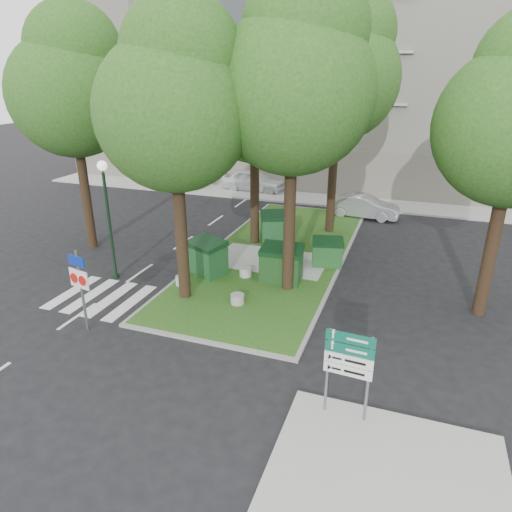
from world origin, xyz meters
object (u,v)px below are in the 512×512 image
at_px(tree_median_near_left, 176,98).
at_px(bollard_left, 182,280).
at_px(traffic_sign_pole, 80,280).
at_px(tree_median_near_right, 297,75).
at_px(tree_street_left, 72,83).
at_px(dumpster_a, 207,257).
at_px(litter_bin, 338,245).
at_px(dumpster_c, 281,264).
at_px(bollard_right, 237,299).
at_px(car_silver, 363,206).
at_px(directional_sign, 349,362).
at_px(bollard_mid, 246,272).
at_px(dumpster_d, 327,252).
at_px(car_white, 254,180).
at_px(tree_median_mid, 257,99).
at_px(tree_median_far, 342,67).
at_px(street_lamp, 107,207).
at_px(dumpster_b, 277,227).

xyz_separation_m(tree_median_near_left, bollard_left, (-0.69, 0.80, -7.02)).
xyz_separation_m(bollard_left, traffic_sign_pole, (-1.46, -3.98, 1.54)).
distance_m(tree_median_near_right, bollard_left, 8.84).
xyz_separation_m(tree_street_left, dumpster_a, (6.77, -1.28, -6.81)).
bearing_deg(litter_bin, tree_median_near_left, -125.35).
xyz_separation_m(dumpster_c, bollard_right, (-0.95, -2.47, -0.56)).
bearing_deg(car_silver, directional_sign, -171.37).
distance_m(tree_street_left, car_silver, 16.75).
xyz_separation_m(tree_median_near_right, tree_street_left, (-10.50, 1.50, -0.33)).
xyz_separation_m(litter_bin, car_silver, (0.34, 6.44, 0.22)).
bearing_deg(bollard_mid, traffic_sign_pole, -122.61).
bearing_deg(traffic_sign_pole, tree_median_near_right, 55.33).
relative_size(dumpster_d, car_white, 0.33).
bearing_deg(car_silver, tree_median_mid, 148.16).
relative_size(tree_median_near_right, car_silver, 2.77).
relative_size(bollard_left, car_white, 0.11).
xyz_separation_m(tree_median_far, street_lamp, (-7.47, -8.81, -5.22)).
bearing_deg(tree_median_near_right, tree_median_near_left, -150.26).
xyz_separation_m(street_lamp, car_silver, (8.72, 12.25, -2.42)).
distance_m(dumpster_a, street_lamp, 4.47).
xyz_separation_m(tree_median_near_left, tree_median_mid, (0.50, 6.50, -0.34)).
bearing_deg(dumpster_d, litter_bin, 69.35).
xyz_separation_m(tree_median_mid, bollard_right, (1.52, -6.45, -6.68)).
bearing_deg(dumpster_c, litter_bin, 64.72).
relative_size(dumpster_b, directional_sign, 0.82).
xyz_separation_m(dumpster_a, bollard_right, (2.25, -2.17, -0.54)).
relative_size(dumpster_a, directional_sign, 0.83).
height_order(dumpster_a, car_silver, dumpster_a).
bearing_deg(bollard_left, traffic_sign_pole, -110.16).
relative_size(dumpster_a, dumpster_c, 1.14).
xyz_separation_m(tree_median_near_left, tree_median_far, (3.70, 9.50, 1.00)).
relative_size(tree_street_left, bollard_mid, 20.97).
distance_m(tree_median_mid, dumpster_b, 6.23).
xyz_separation_m(litter_bin, car_white, (-8.00, 10.36, 0.33)).
bearing_deg(bollard_right, tree_median_near_left, -178.63).
bearing_deg(tree_median_near_right, car_silver, 82.44).
xyz_separation_m(dumpster_b, dumpster_d, (3.04, -2.31, -0.12)).
relative_size(tree_median_near_right, litter_bin, 16.86).
distance_m(street_lamp, car_silver, 15.23).
bearing_deg(tree_median_mid, car_silver, 55.34).
relative_size(dumpster_b, dumpster_c, 1.13).
bearing_deg(tree_median_near_left, dumpster_c, 40.27).
height_order(bollard_mid, litter_bin, litter_bin).
relative_size(bollard_left, bollard_right, 0.98).
height_order(tree_median_mid, bollard_mid, tree_median_mid).
bearing_deg(dumpster_c, bollard_left, -157.79).
xyz_separation_m(tree_median_near_left, dumpster_b, (1.37, 7.09, -6.48)).
xyz_separation_m(tree_street_left, directional_sign, (13.73, -8.06, -5.97)).
height_order(tree_median_far, tree_street_left, tree_median_far).
bearing_deg(dumpster_a, dumpster_b, 96.78).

